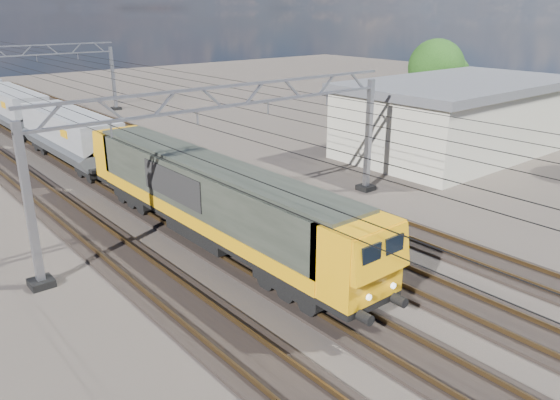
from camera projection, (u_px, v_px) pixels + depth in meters
ground at (290, 254)px, 24.41m from camera, size 160.00×160.00×0.00m
track_outer_west at (170, 295)px, 20.77m from camera, size 2.60×140.00×0.30m
track_loco at (254, 265)px, 23.18m from camera, size 2.60×140.00×0.30m
track_inner_east at (322, 241)px, 25.59m from camera, size 2.60×140.00×0.30m
track_outer_east at (378, 221)px, 28.00m from camera, size 2.60×140.00×0.30m
catenary_gantry_mid at (236, 152)px, 26.02m from camera, size 19.90×0.90×7.11m
catenary_gantry_far at (18, 80)px, 52.16m from camera, size 19.90×0.90×7.11m
overhead_wires at (190, 103)px, 28.31m from camera, size 12.03×140.00×0.53m
locomotive at (209, 196)px, 24.84m from camera, size 2.76×21.10×3.62m
hopper_wagon_lead at (70, 133)px, 37.72m from camera, size 3.38×13.00×3.25m
hopper_wagon_mid at (13, 106)px, 48.04m from camera, size 3.38×13.00×3.25m
industrial_shed at (459, 116)px, 41.10m from camera, size 18.60×10.60×5.40m
tree_far at (440, 70)px, 51.02m from camera, size 5.66×5.26×7.80m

